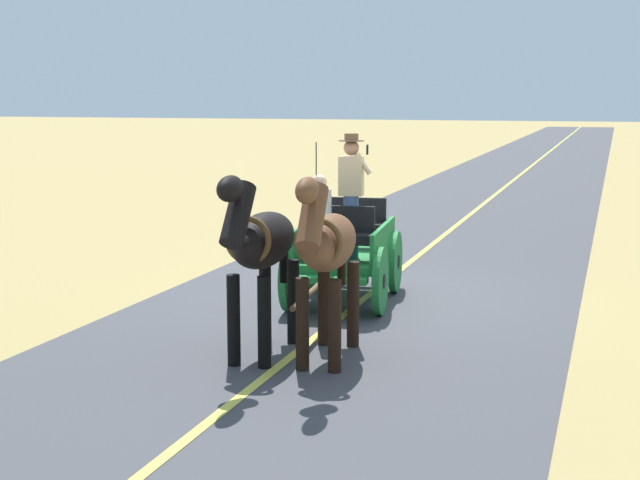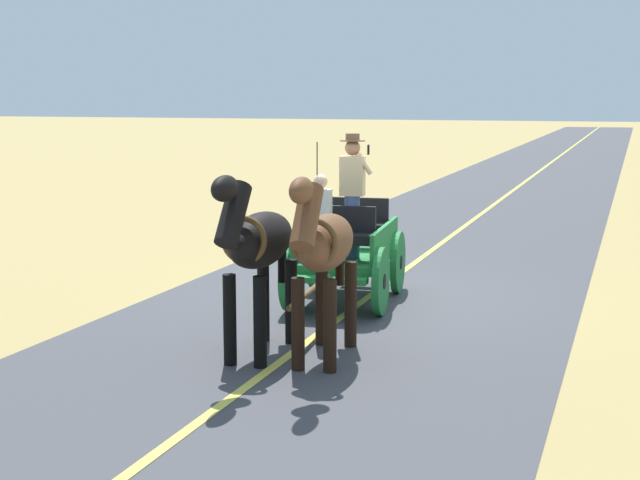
% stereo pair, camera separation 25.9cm
% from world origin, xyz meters
% --- Properties ---
extents(ground_plane, '(200.00, 200.00, 0.00)m').
position_xyz_m(ground_plane, '(0.00, 0.00, 0.00)').
color(ground_plane, tan).
extents(road_surface, '(6.24, 160.00, 0.01)m').
position_xyz_m(road_surface, '(0.00, 0.00, 0.00)').
color(road_surface, '#424247').
rests_on(road_surface, ground).
extents(road_centre_stripe, '(0.12, 160.00, 0.00)m').
position_xyz_m(road_centre_stripe, '(0.00, 0.00, 0.01)').
color(road_centre_stripe, '#DBCC4C').
rests_on(road_centre_stripe, road_surface).
extents(horse_drawn_carriage, '(1.63, 4.52, 2.50)m').
position_xyz_m(horse_drawn_carriage, '(0.23, 0.42, 0.82)').
color(horse_drawn_carriage, '#1E7233').
rests_on(horse_drawn_carriage, ground).
extents(horse_near_side, '(0.70, 2.14, 2.21)m').
position_xyz_m(horse_near_side, '(-0.44, 3.40, 1.32)').
color(horse_near_side, brown).
rests_on(horse_near_side, ground).
extents(horse_off_side, '(0.62, 2.13, 2.21)m').
position_xyz_m(horse_off_side, '(0.34, 3.48, 1.32)').
color(horse_off_side, black).
rests_on(horse_off_side, ground).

